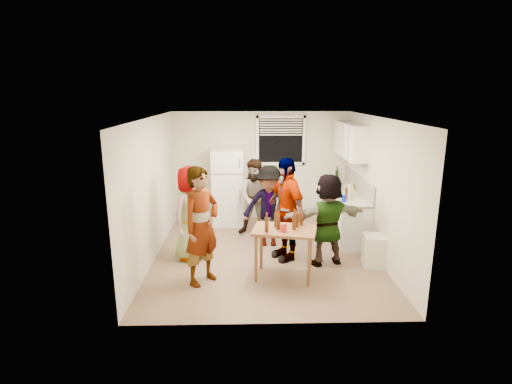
{
  "coord_description": "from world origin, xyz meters",
  "views": [
    {
      "loc": [
        -0.35,
        -6.85,
        2.93
      ],
      "look_at": [
        -0.16,
        0.2,
        1.15
      ],
      "focal_mm": 28.0,
      "sensor_mm": 36.0,
      "label": 1
    }
  ],
  "objects_px": {
    "trash_bin": "(374,252)",
    "guest_orange": "(326,263)",
    "kettle": "(338,188)",
    "beer_bottle_counter": "(346,199)",
    "blue_cup": "(344,202)",
    "beer_bottle_table": "(294,230)",
    "guest_back_right": "(269,245)",
    "guest_stripe": "(203,281)",
    "guest_back_left": "(256,234)",
    "guest_black": "(285,258)",
    "refrigerator": "(228,187)",
    "wine_bottle": "(336,182)",
    "serving_table": "(283,277)",
    "guest_grey": "(193,258)",
    "red_cup": "(283,231)"
  },
  "relations": [
    {
      "from": "refrigerator",
      "to": "serving_table",
      "type": "height_order",
      "value": "refrigerator"
    },
    {
      "from": "trash_bin",
      "to": "guest_back_right",
      "type": "height_order",
      "value": "trash_bin"
    },
    {
      "from": "serving_table",
      "to": "red_cup",
      "type": "distance_m",
      "value": 0.83
    },
    {
      "from": "guest_orange",
      "to": "wine_bottle",
      "type": "bearing_deg",
      "value": -120.97
    },
    {
      "from": "guest_stripe",
      "to": "guest_orange",
      "type": "xyz_separation_m",
      "value": [
        2.08,
        0.65,
        0.0
      ]
    },
    {
      "from": "blue_cup",
      "to": "serving_table",
      "type": "relative_size",
      "value": 0.13
    },
    {
      "from": "refrigerator",
      "to": "guest_stripe",
      "type": "bearing_deg",
      "value": -95.51
    },
    {
      "from": "beer_bottle_counter",
      "to": "guest_stripe",
      "type": "relative_size",
      "value": 0.11
    },
    {
      "from": "trash_bin",
      "to": "beer_bottle_table",
      "type": "height_order",
      "value": "beer_bottle_table"
    },
    {
      "from": "wine_bottle",
      "to": "beer_bottle_table",
      "type": "xyz_separation_m",
      "value": [
        -1.34,
        -3.04,
        -0.08
      ]
    },
    {
      "from": "red_cup",
      "to": "guest_back_right",
      "type": "xyz_separation_m",
      "value": [
        -0.14,
        1.53,
        -0.82
      ]
    },
    {
      "from": "refrigerator",
      "to": "guest_black",
      "type": "bearing_deg",
      "value": -61.21
    },
    {
      "from": "blue_cup",
      "to": "guest_black",
      "type": "distance_m",
      "value": 1.55
    },
    {
      "from": "serving_table",
      "to": "wine_bottle",
      "type": "bearing_deg",
      "value": 63.58
    },
    {
      "from": "wine_bottle",
      "to": "guest_stripe",
      "type": "bearing_deg",
      "value": -131.53
    },
    {
      "from": "beer_bottle_table",
      "to": "guest_stripe",
      "type": "height_order",
      "value": "beer_bottle_table"
    },
    {
      "from": "refrigerator",
      "to": "wine_bottle",
      "type": "bearing_deg",
      "value": 5.15
    },
    {
      "from": "serving_table",
      "to": "guest_grey",
      "type": "relative_size",
      "value": 0.57
    },
    {
      "from": "guest_stripe",
      "to": "guest_black",
      "type": "distance_m",
      "value": 1.65
    },
    {
      "from": "beer_bottle_table",
      "to": "guest_grey",
      "type": "height_order",
      "value": "beer_bottle_table"
    },
    {
      "from": "guest_black",
      "to": "beer_bottle_counter",
      "type": "bearing_deg",
      "value": 94.93
    },
    {
      "from": "beer_bottle_counter",
      "to": "guest_orange",
      "type": "relative_size",
      "value": 0.13
    },
    {
      "from": "refrigerator",
      "to": "wine_bottle",
      "type": "relative_size",
      "value": 6.28
    },
    {
      "from": "beer_bottle_counter",
      "to": "guest_grey",
      "type": "distance_m",
      "value": 3.13
    },
    {
      "from": "kettle",
      "to": "beer_bottle_counter",
      "type": "xyz_separation_m",
      "value": [
        -0.05,
        -0.9,
        0.0
      ]
    },
    {
      "from": "serving_table",
      "to": "beer_bottle_table",
      "type": "relative_size",
      "value": 4.04
    },
    {
      "from": "guest_back_right",
      "to": "beer_bottle_table",
      "type": "bearing_deg",
      "value": -77.22
    },
    {
      "from": "refrigerator",
      "to": "beer_bottle_counter",
      "type": "distance_m",
      "value": 2.68
    },
    {
      "from": "beer_bottle_counter",
      "to": "guest_orange",
      "type": "height_order",
      "value": "beer_bottle_counter"
    },
    {
      "from": "kettle",
      "to": "trash_bin",
      "type": "xyz_separation_m",
      "value": [
        0.2,
        -2.0,
        -0.65
      ]
    },
    {
      "from": "serving_table",
      "to": "beer_bottle_table",
      "type": "distance_m",
      "value": 0.84
    },
    {
      "from": "blue_cup",
      "to": "serving_table",
      "type": "xyz_separation_m",
      "value": [
        -1.25,
        -1.29,
        -0.9
      ]
    },
    {
      "from": "blue_cup",
      "to": "beer_bottle_table",
      "type": "relative_size",
      "value": 0.53
    },
    {
      "from": "beer_bottle_table",
      "to": "guest_black",
      "type": "height_order",
      "value": "beer_bottle_table"
    },
    {
      "from": "guest_stripe",
      "to": "guest_back_left",
      "type": "distance_m",
      "value": 2.35
    },
    {
      "from": "refrigerator",
      "to": "kettle",
      "type": "distance_m",
      "value": 2.43
    },
    {
      "from": "kettle",
      "to": "red_cup",
      "type": "height_order",
      "value": "kettle"
    },
    {
      "from": "trash_bin",
      "to": "guest_stripe",
      "type": "relative_size",
      "value": 0.3
    },
    {
      "from": "wine_bottle",
      "to": "trash_bin",
      "type": "bearing_deg",
      "value": -87.71
    },
    {
      "from": "trash_bin",
      "to": "guest_orange",
      "type": "distance_m",
      "value": 0.85
    },
    {
      "from": "guest_stripe",
      "to": "wine_bottle",
      "type": "bearing_deg",
      "value": -1.9
    },
    {
      "from": "blue_cup",
      "to": "guest_back_right",
      "type": "bearing_deg",
      "value": 175.27
    },
    {
      "from": "guest_stripe",
      "to": "guest_back_right",
      "type": "relative_size",
      "value": 1.18
    },
    {
      "from": "guest_back_left",
      "to": "guest_grey",
      "type": "bearing_deg",
      "value": -128.18
    },
    {
      "from": "refrigerator",
      "to": "blue_cup",
      "type": "height_order",
      "value": "refrigerator"
    },
    {
      "from": "serving_table",
      "to": "guest_back_right",
      "type": "relative_size",
      "value": 0.62
    },
    {
      "from": "beer_bottle_counter",
      "to": "beer_bottle_table",
      "type": "distance_m",
      "value": 1.93
    },
    {
      "from": "serving_table",
      "to": "guest_black",
      "type": "xyz_separation_m",
      "value": [
        0.1,
        0.77,
        0.0
      ]
    },
    {
      "from": "beer_bottle_counter",
      "to": "guest_black",
      "type": "relative_size",
      "value": 0.12
    },
    {
      "from": "kettle",
      "to": "refrigerator",
      "type": "bearing_deg",
      "value": -175.66
    }
  ]
}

